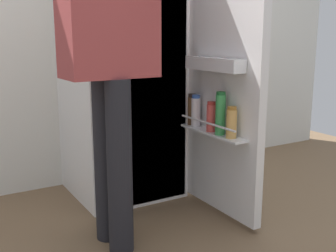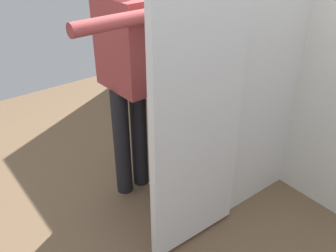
{
  "view_description": "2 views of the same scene",
  "coord_description": "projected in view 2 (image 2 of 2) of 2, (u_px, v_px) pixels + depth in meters",
  "views": [
    {
      "loc": [
        -1.1,
        -1.91,
        1.04
      ],
      "look_at": [
        -0.03,
        -0.09,
        0.58
      ],
      "focal_mm": 44.84,
      "sensor_mm": 36.0,
      "label": 1
    },
    {
      "loc": [
        1.65,
        -1.29,
        1.88
      ],
      "look_at": [
        0.02,
        -0.03,
        0.69
      ],
      "focal_mm": 39.75,
      "sensor_mm": 36.0,
      "label": 2
    }
  ],
  "objects": [
    {
      "name": "person",
      "position": [
        127.0,
        64.0,
        2.42
      ],
      "size": [
        0.56,
        0.74,
        1.69
      ],
      "color": "black",
      "rests_on": "ground_plane"
    },
    {
      "name": "kitchen_wall",
      "position": [
        274.0,
        7.0,
        2.6
      ],
      "size": [
        4.4,
        0.1,
        2.6
      ],
      "primitive_type": "cube",
      "color": "silver",
      "rests_on": "ground_plane"
    },
    {
      "name": "ground_plane",
      "position": [
        169.0,
        204.0,
        2.75
      ],
      "size": [
        5.07,
        5.07,
        0.0
      ],
      "primitive_type": "plane",
      "color": "brown"
    },
    {
      "name": "refrigerator",
      "position": [
        230.0,
        78.0,
        2.57
      ],
      "size": [
        0.69,
        1.27,
        1.76
      ],
      "color": "white",
      "rests_on": "ground_plane"
    }
  ]
}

